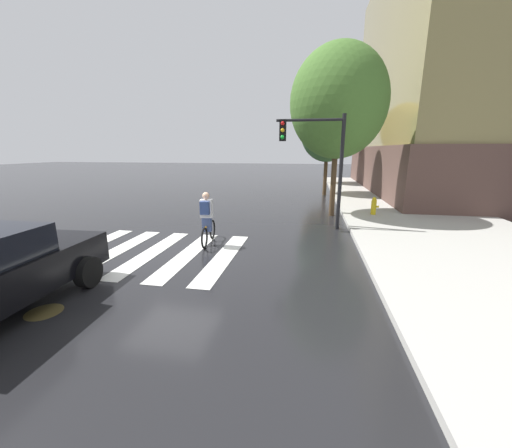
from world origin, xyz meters
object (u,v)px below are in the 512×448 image
Objects in this scene: manhole_cover at (44,312)px; fire_hydrant at (374,206)px; street_tree_near at (338,102)px; cyclist at (207,219)px; traffic_light_near at (319,153)px; street_tree_far at (327,131)px; street_tree_mid at (328,130)px.

fire_hydrant reaches higher than manhole_cover.
cyclist is at bearing -128.89° from street_tree_near.
traffic_light_near is 3.31m from street_tree_near.
traffic_light_near is at bearing -137.81° from fire_hydrant.
fire_hydrant is at bearing 51.35° from manhole_cover.
traffic_light_near is 4.19m from fire_hydrant.
cyclist is at bearing -103.49° from street_tree_far.
cyclist is 4.80m from traffic_light_near.
cyclist is 0.26× the size of street_tree_far.
fire_hydrant is at bearing 40.11° from cyclist.
manhole_cover is at bearing -110.12° from cyclist.
manhole_cover is 24.13m from street_tree_far.
manhole_cover is 12.35m from street_tree_near.
fire_hydrant is (5.99, 5.05, -0.31)m from cyclist.
street_tree_far is (0.28, 6.62, 0.31)m from street_tree_mid.
traffic_light_near is (3.41, 2.71, 2.02)m from cyclist.
cyclist reaches higher than fire_hydrant.
manhole_cover is 17.79m from street_tree_mid.
street_tree_near is at bearing 72.70° from traffic_light_near.
manhole_cover is 0.37× the size of cyclist.
street_tree_far is (-1.58, 13.36, 3.95)m from fire_hydrant.
cyclist is at bearing -139.89° from fire_hydrant.
fire_hydrant is (7.65, 9.56, 0.53)m from manhole_cover.
traffic_light_near reaches higher than cyclist.
street_tree_mid is (0.72, 9.07, 1.31)m from traffic_light_near.
cyclist is at bearing -109.33° from street_tree_mid.
street_tree_mid reaches higher than traffic_light_near.
cyclist is 7.81m from street_tree_near.
fire_hydrant is 0.12× the size of street_tree_far.
street_tree_mid is at bearing -92.43° from street_tree_far.
traffic_light_near reaches higher than manhole_cover.
street_tree_far reaches higher than traffic_light_near.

